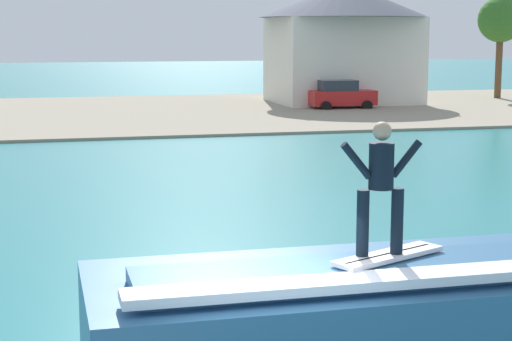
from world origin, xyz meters
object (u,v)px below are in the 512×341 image
at_px(surfboard, 389,256).
at_px(tree_tall_bare, 501,21).
at_px(house_gabled_white, 343,34).
at_px(wave_crest, 365,330).
at_px(surfer, 381,181).
at_px(car_far_shore, 341,95).

xyz_separation_m(surfboard, tree_tall_bare, (27.31, 45.16, 3.59)).
bearing_deg(house_gabled_white, surfboard, -109.05).
distance_m(house_gabled_white, tree_tall_bare, 12.07).
xyz_separation_m(wave_crest, surfboard, (0.24, -0.18, 1.04)).
bearing_deg(house_gabled_white, wave_crest, -109.39).
bearing_deg(surfer, house_gabled_white, 70.80).
xyz_separation_m(wave_crest, house_gabled_white, (15.54, 44.14, 3.71)).
xyz_separation_m(surfboard, house_gabled_white, (15.30, 44.31, 2.66)).
distance_m(wave_crest, house_gabled_white, 46.94).
bearing_deg(car_far_shore, surfer, -109.03).
distance_m(surfer, car_far_shore, 42.61).
xyz_separation_m(surfboard, surfer, (-0.14, -0.03, 0.99)).
height_order(wave_crest, tree_tall_bare, tree_tall_bare).
distance_m(wave_crest, car_far_shore, 42.39).
relative_size(car_far_shore, tree_tall_bare, 0.56).
height_order(house_gabled_white, tree_tall_bare, house_gabled_white).
bearing_deg(surfboard, house_gabled_white, 70.95).
xyz_separation_m(wave_crest, surfer, (0.10, -0.21, 2.03)).
xyz_separation_m(car_far_shore, tree_tall_bare, (13.57, 4.96, 4.59)).
height_order(surfer, car_far_shore, surfer).
relative_size(surfboard, car_far_shore, 0.42).
bearing_deg(house_gabled_white, car_far_shore, -110.83).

